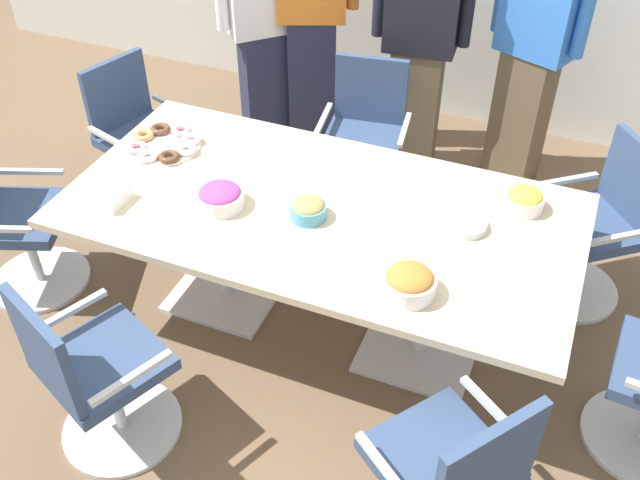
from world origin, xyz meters
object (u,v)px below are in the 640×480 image
at_px(office_chair_3, 364,145).
at_px(office_chair_4, 141,143).
at_px(office_chair_5, 13,225).
at_px(person_standing_1, 311,5).
at_px(office_chair_0, 448,479).
at_px(office_chair_6, 95,378).
at_px(person_standing_2, 420,38).
at_px(snack_bowl_candy_mix, 220,197).
at_px(person_standing_0, 262,21).
at_px(office_chair_2, 593,232).
at_px(snack_bowl_chips_yellow, 524,199).
at_px(plate_stack, 465,224).
at_px(conference_table, 320,228).
at_px(snack_bowl_pretzels, 409,282).
at_px(donut_platter, 165,144).
at_px(napkin_pile, 108,196).
at_px(snack_bowl_cookies, 308,209).

bearing_deg(office_chair_3, office_chair_4, 13.46).
relative_size(office_chair_5, person_standing_1, 0.49).
xyz_separation_m(office_chair_0, office_chair_6, (-1.49, -0.10, 0.00)).
xyz_separation_m(office_chair_3, person_standing_2, (0.15, 0.53, 0.50)).
bearing_deg(snack_bowl_candy_mix, person_standing_0, 109.58).
bearing_deg(office_chair_0, person_standing_1, 68.37).
relative_size(office_chair_2, snack_bowl_chips_yellow, 4.99).
bearing_deg(plate_stack, person_standing_0, 139.64).
bearing_deg(office_chair_6, snack_bowl_candy_mix, 102.61).
distance_m(conference_table, office_chair_6, 1.21).
bearing_deg(office_chair_0, plate_stack, 48.72).
distance_m(office_chair_5, person_standing_2, 2.60).
height_order(conference_table, person_standing_0, person_standing_0).
relative_size(office_chair_4, snack_bowl_chips_yellow, 4.99).
distance_m(conference_table, snack_bowl_pretzels, 0.70).
bearing_deg(person_standing_2, office_chair_3, 68.51).
bearing_deg(plate_stack, office_chair_0, -77.52).
relative_size(snack_bowl_pretzels, snack_bowl_chips_yellow, 1.21).
distance_m(snack_bowl_candy_mix, donut_platter, 0.61).
relative_size(office_chair_5, snack_bowl_chips_yellow, 4.99).
distance_m(office_chair_2, office_chair_5, 3.06).
xyz_separation_m(person_standing_1, snack_bowl_pretzels, (1.29, -2.07, -0.17)).
bearing_deg(office_chair_2, office_chair_0, 130.43).
distance_m(office_chair_0, napkin_pile, 1.96).
bearing_deg(office_chair_3, office_chair_6, 70.10).
relative_size(office_chair_5, snack_bowl_pretzels, 4.13).
xyz_separation_m(office_chair_5, snack_bowl_chips_yellow, (2.50, 0.70, 0.40)).
bearing_deg(office_chair_4, office_chair_5, 5.91).
bearing_deg(donut_platter, office_chair_6, -74.02).
bearing_deg(snack_bowl_cookies, person_standing_1, 112.30).
bearing_deg(plate_stack, office_chair_5, -168.72).
bearing_deg(office_chair_4, conference_table, 84.76).
xyz_separation_m(snack_bowl_pretzels, snack_bowl_candy_mix, (-0.98, 0.23, -0.01)).
relative_size(conference_table, office_chair_5, 2.64).
distance_m(office_chair_4, person_standing_1, 1.41).
bearing_deg(plate_stack, snack_bowl_cookies, -163.90).
bearing_deg(office_chair_5, person_standing_0, 142.78).
bearing_deg(office_chair_4, office_chair_0, 73.98).
bearing_deg(person_standing_1, person_standing_2, 153.87).
relative_size(office_chair_2, office_chair_3, 1.00).
distance_m(snack_bowl_cookies, plate_stack, 0.71).
distance_m(office_chair_2, snack_bowl_pretzels, 1.40).
bearing_deg(office_chair_2, plate_stack, 100.53).
distance_m(conference_table, snack_bowl_chips_yellow, 0.96).
xyz_separation_m(office_chair_0, snack_bowl_chips_yellow, (-0.02, 1.28, 0.40)).
xyz_separation_m(donut_platter, plate_stack, (1.60, -0.06, -0.00)).
bearing_deg(snack_bowl_cookies, snack_bowl_pretzels, -27.81).
height_order(office_chair_0, office_chair_4, same).
height_order(snack_bowl_candy_mix, napkin_pile, snack_bowl_candy_mix).
bearing_deg(office_chair_5, snack_bowl_cookies, 78.60).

